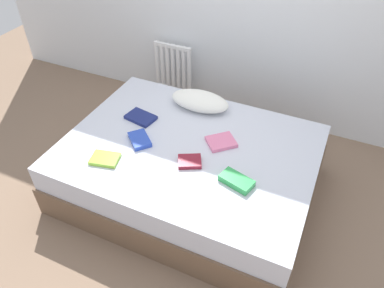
{
  "coord_description": "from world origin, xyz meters",
  "views": [
    {
      "loc": [
        0.92,
        -1.96,
        2.38
      ],
      "look_at": [
        0.0,
        0.05,
        0.48
      ],
      "focal_mm": 33.9,
      "sensor_mm": 36.0,
      "label": 1
    }
  ],
  "objects_px": {
    "radiator": "(173,68)",
    "textbook_pink": "(221,142)",
    "textbook_green": "(237,181)",
    "textbook_lime": "(105,159)",
    "textbook_navy": "(141,117)",
    "textbook_maroon": "(190,161)",
    "textbook_blue": "(140,140)",
    "bed": "(190,169)",
    "pillow": "(200,101)"
  },
  "relations": [
    {
      "from": "textbook_lime",
      "to": "radiator",
      "type": "bearing_deg",
      "value": 85.55
    },
    {
      "from": "textbook_blue",
      "to": "textbook_pink",
      "type": "xyz_separation_m",
      "value": [
        0.6,
        0.25,
        -0.0
      ]
    },
    {
      "from": "textbook_lime",
      "to": "textbook_pink",
      "type": "distance_m",
      "value": 0.91
    },
    {
      "from": "textbook_lime",
      "to": "textbook_pink",
      "type": "relative_size",
      "value": 0.96
    },
    {
      "from": "textbook_pink",
      "to": "textbook_blue",
      "type": "bearing_deg",
      "value": 159.66
    },
    {
      "from": "textbook_navy",
      "to": "textbook_maroon",
      "type": "height_order",
      "value": "textbook_maroon"
    },
    {
      "from": "textbook_lime",
      "to": "textbook_pink",
      "type": "bearing_deg",
      "value": 24.01
    },
    {
      "from": "bed",
      "to": "textbook_pink",
      "type": "distance_m",
      "value": 0.37
    },
    {
      "from": "textbook_lime",
      "to": "textbook_green",
      "type": "xyz_separation_m",
      "value": [
        0.98,
        0.19,
        0.01
      ]
    },
    {
      "from": "textbook_green",
      "to": "textbook_navy",
      "type": "relative_size",
      "value": 0.96
    },
    {
      "from": "textbook_lime",
      "to": "textbook_navy",
      "type": "distance_m",
      "value": 0.57
    },
    {
      "from": "radiator",
      "to": "textbook_blue",
      "type": "xyz_separation_m",
      "value": [
        0.37,
        -1.32,
        0.11
      ]
    },
    {
      "from": "radiator",
      "to": "textbook_pink",
      "type": "distance_m",
      "value": 1.45
    },
    {
      "from": "textbook_pink",
      "to": "textbook_green",
      "type": "xyz_separation_m",
      "value": [
        0.25,
        -0.36,
        0.01
      ]
    },
    {
      "from": "textbook_blue",
      "to": "textbook_maroon",
      "type": "relative_size",
      "value": 1.23
    },
    {
      "from": "radiator",
      "to": "textbook_green",
      "type": "distance_m",
      "value": 1.89
    },
    {
      "from": "textbook_blue",
      "to": "textbook_navy",
      "type": "height_order",
      "value": "textbook_blue"
    },
    {
      "from": "radiator",
      "to": "textbook_blue",
      "type": "bearing_deg",
      "value": -74.24
    },
    {
      "from": "textbook_navy",
      "to": "textbook_maroon",
      "type": "distance_m",
      "value": 0.7
    },
    {
      "from": "pillow",
      "to": "textbook_green",
      "type": "xyz_separation_m",
      "value": [
        0.61,
        -0.75,
        -0.04
      ]
    },
    {
      "from": "textbook_pink",
      "to": "textbook_maroon",
      "type": "height_order",
      "value": "textbook_maroon"
    },
    {
      "from": "bed",
      "to": "pillow",
      "type": "bearing_deg",
      "value": 104.92
    },
    {
      "from": "pillow",
      "to": "textbook_maroon",
      "type": "relative_size",
      "value": 3.11
    },
    {
      "from": "textbook_blue",
      "to": "textbook_green",
      "type": "xyz_separation_m",
      "value": [
        0.86,
        -0.11,
        0.01
      ]
    },
    {
      "from": "bed",
      "to": "textbook_lime",
      "type": "height_order",
      "value": "textbook_lime"
    },
    {
      "from": "pillow",
      "to": "textbook_green",
      "type": "height_order",
      "value": "pillow"
    },
    {
      "from": "textbook_maroon",
      "to": "textbook_navy",
      "type": "bearing_deg",
      "value": 125.13
    },
    {
      "from": "pillow",
      "to": "textbook_navy",
      "type": "bearing_deg",
      "value": -136.45
    },
    {
      "from": "textbook_blue",
      "to": "textbook_maroon",
      "type": "distance_m",
      "value": 0.47
    },
    {
      "from": "textbook_lime",
      "to": "textbook_navy",
      "type": "xyz_separation_m",
      "value": [
        -0.02,
        0.57,
        0.0
      ]
    },
    {
      "from": "textbook_pink",
      "to": "pillow",
      "type": "bearing_deg",
      "value": 89.44
    },
    {
      "from": "radiator",
      "to": "textbook_navy",
      "type": "relative_size",
      "value": 2.24
    },
    {
      "from": "textbook_pink",
      "to": "textbook_navy",
      "type": "bearing_deg",
      "value": 135.76
    },
    {
      "from": "bed",
      "to": "textbook_lime",
      "type": "xyz_separation_m",
      "value": [
        -0.51,
        -0.42,
        0.27
      ]
    },
    {
      "from": "radiator",
      "to": "textbook_pink",
      "type": "xyz_separation_m",
      "value": [
        0.97,
        -1.07,
        0.1
      ]
    },
    {
      "from": "pillow",
      "to": "textbook_navy",
      "type": "distance_m",
      "value": 0.54
    },
    {
      "from": "textbook_lime",
      "to": "textbook_maroon",
      "type": "bearing_deg",
      "value": 8.67
    },
    {
      "from": "textbook_lime",
      "to": "textbook_maroon",
      "type": "distance_m",
      "value": 0.64
    },
    {
      "from": "bed",
      "to": "pillow",
      "type": "xyz_separation_m",
      "value": [
        -0.14,
        0.52,
        0.32
      ]
    },
    {
      "from": "textbook_pink",
      "to": "textbook_navy",
      "type": "distance_m",
      "value": 0.75
    },
    {
      "from": "pillow",
      "to": "textbook_blue",
      "type": "distance_m",
      "value": 0.69
    },
    {
      "from": "radiator",
      "to": "pillow",
      "type": "xyz_separation_m",
      "value": [
        0.62,
        -0.68,
        0.15
      ]
    },
    {
      "from": "textbook_pink",
      "to": "radiator",
      "type": "bearing_deg",
      "value": 89.34
    },
    {
      "from": "bed",
      "to": "textbook_pink",
      "type": "relative_size",
      "value": 9.29
    },
    {
      "from": "radiator",
      "to": "textbook_pink",
      "type": "bearing_deg",
      "value": -47.64
    },
    {
      "from": "radiator",
      "to": "textbook_maroon",
      "type": "height_order",
      "value": "radiator"
    },
    {
      "from": "textbook_lime",
      "to": "textbook_blue",
      "type": "bearing_deg",
      "value": 54.14
    },
    {
      "from": "radiator",
      "to": "textbook_maroon",
      "type": "bearing_deg",
      "value": -58.62
    },
    {
      "from": "textbook_lime",
      "to": "textbook_pink",
      "type": "xyz_separation_m",
      "value": [
        0.73,
        0.55,
        0.0
      ]
    },
    {
      "from": "bed",
      "to": "pillow",
      "type": "height_order",
      "value": "pillow"
    }
  ]
}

